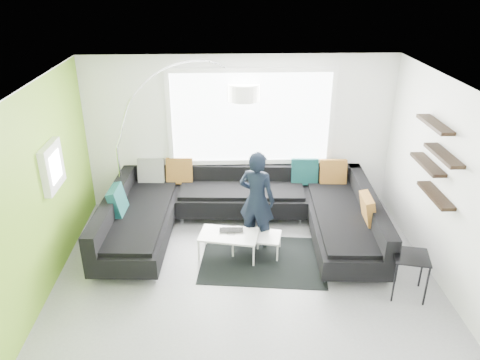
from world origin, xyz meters
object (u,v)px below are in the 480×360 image
(arc_lamp, at_px, (117,148))
(laptop, at_px, (231,232))
(coffee_table, at_px, (243,243))
(sectional_sofa, at_px, (241,216))
(side_table, at_px, (408,275))
(person, at_px, (257,199))

(arc_lamp, xyz_separation_m, laptop, (1.88, -1.17, -0.98))
(coffee_table, bearing_deg, arc_lamp, 162.31)
(arc_lamp, bearing_deg, sectional_sofa, -31.42)
(coffee_table, relative_size, arc_lamp, 0.42)
(side_table, height_order, person, person)
(arc_lamp, height_order, side_table, arc_lamp)
(sectional_sofa, relative_size, laptop, 11.90)
(side_table, bearing_deg, sectional_sofa, 145.40)
(arc_lamp, distance_m, person, 2.52)
(arc_lamp, relative_size, person, 1.71)
(coffee_table, relative_size, person, 0.72)
(coffee_table, xyz_separation_m, laptop, (-0.18, 0.01, 0.20))
(arc_lamp, distance_m, side_table, 4.95)
(person, bearing_deg, arc_lamp, 3.56)
(sectional_sofa, xyz_separation_m, laptop, (-0.17, -0.45, -0.02))
(coffee_table, distance_m, side_table, 2.47)
(sectional_sofa, height_order, person, person)
(coffee_table, bearing_deg, sectional_sofa, 103.37)
(arc_lamp, height_order, laptop, arc_lamp)
(arc_lamp, height_order, person, arc_lamp)
(sectional_sofa, distance_m, coffee_table, 0.52)
(side_table, bearing_deg, person, 145.23)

